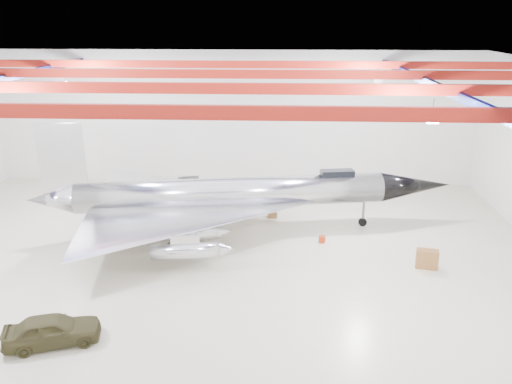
{
  "coord_description": "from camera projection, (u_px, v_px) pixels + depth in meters",
  "views": [
    {
      "loc": [
        4.07,
        -25.77,
        13.48
      ],
      "look_at": [
        2.66,
        2.0,
        3.67
      ],
      "focal_mm": 35.0,
      "sensor_mm": 36.0,
      "label": 1
    }
  ],
  "objects": [
    {
      "name": "floor",
      "position": [
        209.0,
        262.0,
        28.95
      ],
      "size": [
        40.0,
        40.0,
        0.0
      ],
      "primitive_type": "plane",
      "color": "beige",
      "rests_on": "ground"
    },
    {
      "name": "wall_back",
      "position": [
        232.0,
        119.0,
        41.25
      ],
      "size": [
        40.0,
        0.0,
        40.0
      ],
      "primitive_type": "plane",
      "rotation": [
        1.57,
        0.0,
        0.0
      ],
      "color": "silver",
      "rests_on": "floor"
    },
    {
      "name": "ceiling",
      "position": [
        202.0,
        68.0,
        25.29
      ],
      "size": [
        40.0,
        40.0,
        0.0
      ],
      "primitive_type": "plane",
      "rotation": [
        3.14,
        0.0,
        0.0
      ],
      "color": "#0A0F38",
      "rests_on": "wall_back"
    },
    {
      "name": "ceiling_structure",
      "position": [
        202.0,
        82.0,
        25.52
      ],
      "size": [
        39.5,
        29.5,
        1.08
      ],
      "color": "maroon",
      "rests_on": "ceiling"
    },
    {
      "name": "jet_aircraft",
      "position": [
        232.0,
        197.0,
        32.24
      ],
      "size": [
        27.46,
        18.05,
        7.51
      ],
      "rotation": [
        0.0,
        0.0,
        0.16
      ],
      "color": "silver",
      "rests_on": "floor"
    },
    {
      "name": "jeep",
      "position": [
        52.0,
        330.0,
        21.55
      ],
      "size": [
        4.33,
        2.79,
        1.37
      ],
      "primitive_type": "imported",
      "rotation": [
        0.0,
        0.0,
        1.89
      ],
      "color": "#38351C",
      "rests_on": "floor"
    },
    {
      "name": "desk",
      "position": [
        427.0,
        259.0,
        28.15
      ],
      "size": [
        1.29,
        0.83,
        1.1
      ],
      "primitive_type": "cube",
      "rotation": [
        0.0,
        0.0,
        -0.21
      ],
      "color": "brown",
      "rests_on": "floor"
    },
    {
      "name": "crate_ply",
      "position": [
        119.0,
        242.0,
        31.14
      ],
      "size": [
        0.69,
        0.63,
        0.39
      ],
      "primitive_type": "cube",
      "rotation": [
        0.0,
        0.0,
        -0.42
      ],
      "color": "olive",
      "rests_on": "floor"
    },
    {
      "name": "toolbox_red",
      "position": [
        173.0,
        209.0,
        36.62
      ],
      "size": [
        0.49,
        0.44,
        0.29
      ],
      "primitive_type": "cube",
      "rotation": [
        0.0,
        0.0,
        0.31
      ],
      "color": "#A82D10",
      "rests_on": "floor"
    },
    {
      "name": "parts_bin",
      "position": [
        272.0,
        215.0,
        35.36
      ],
      "size": [
        0.67,
        0.58,
        0.42
      ],
      "primitive_type": "cube",
      "rotation": [
        0.0,
        0.0,
        0.17
      ],
      "color": "olive",
      "rests_on": "floor"
    },
    {
      "name": "crate_small",
      "position": [
        108.0,
        221.0,
        34.45
      ],
      "size": [
        0.35,
        0.28,
        0.24
      ],
      "primitive_type": "cube",
      "rotation": [
        0.0,
        0.0,
        -0.0
      ],
      "color": "#59595B",
      "rests_on": "floor"
    },
    {
      "name": "tool_chest",
      "position": [
        322.0,
        239.0,
        31.48
      ],
      "size": [
        0.44,
        0.44,
        0.39
      ],
      "primitive_type": "cylinder",
      "rotation": [
        0.0,
        0.0,
        0.01
      ],
      "color": "#A82D10",
      "rests_on": "floor"
    },
    {
      "name": "oil_barrel",
      "position": [
        176.0,
        215.0,
        35.25
      ],
      "size": [
        0.69,
        0.63,
        0.4
      ],
      "primitive_type": "cube",
      "rotation": [
        0.0,
        0.0,
        0.38
      ],
      "color": "olive",
      "rests_on": "floor"
    }
  ]
}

